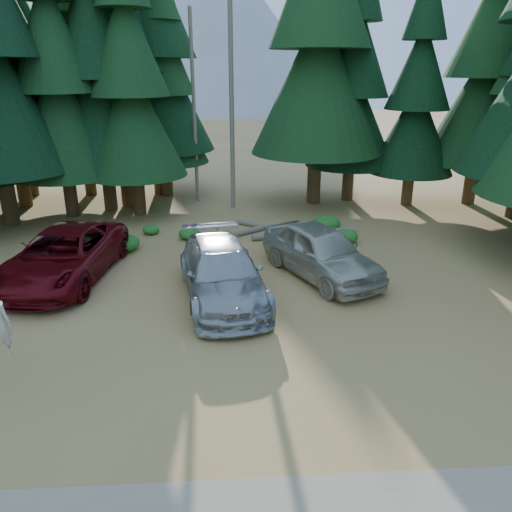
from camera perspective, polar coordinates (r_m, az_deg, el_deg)
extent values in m
plane|color=#A07444|center=(13.87, -4.78, -10.21)|extent=(160.00, 160.00, 0.00)
cylinder|color=#706A5A|center=(26.43, -2.83, 18.29)|extent=(0.24, 0.24, 12.00)
cylinder|color=#706A5A|center=(28.03, -7.10, 16.26)|extent=(0.20, 0.20, 10.00)
cone|color=gray|center=(97.15, -4.17, 24.75)|extent=(44.00, 44.00, 28.00)
cone|color=gray|center=(107.27, -8.69, 22.06)|extent=(36.00, 36.00, 20.00)
imported|color=#60080F|center=(18.93, -21.10, 0.09)|extent=(3.76, 6.74, 1.78)
imported|color=#ABAEB4|center=(16.23, -3.90, -1.94)|extent=(3.35, 6.32, 1.74)
imported|color=#BAB4A5|center=(18.05, 7.44, 0.51)|extent=(4.30, 5.88, 1.86)
cylinder|color=#706A5A|center=(22.21, -2.89, 2.37)|extent=(3.09, 2.26, 0.26)
cylinder|color=#706A5A|center=(23.53, 0.61, 3.43)|extent=(2.43, 1.96, 0.24)
cylinder|color=#706A5A|center=(22.45, 5.61, 2.57)|extent=(4.83, 1.09, 0.31)
ellipsoid|color=#1E5B1B|center=(21.29, -14.79, 1.47)|extent=(1.24, 1.24, 0.68)
ellipsoid|color=#1E5B1B|center=(23.22, -11.91, 2.97)|extent=(0.75, 0.75, 0.41)
ellipsoid|color=#1E5B1B|center=(22.25, -7.64, 2.58)|extent=(0.93, 0.93, 0.51)
ellipsoid|color=#1E5B1B|center=(21.62, -3.76, 2.20)|extent=(0.95, 0.95, 0.52)
ellipsoid|color=#1E5B1B|center=(21.90, 10.22, 2.24)|extent=(1.06, 1.06, 0.58)
ellipsoid|color=#1E5B1B|center=(23.39, 8.06, 3.73)|extent=(1.30, 1.30, 0.72)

